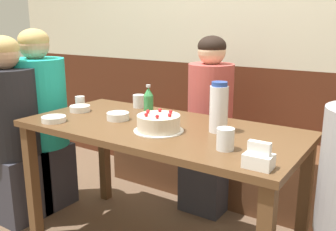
{
  "coord_description": "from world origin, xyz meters",
  "views": [
    {
      "loc": [
        1.11,
        -1.59,
        1.3
      ],
      "look_at": [
        0.02,
        0.05,
        0.8
      ],
      "focal_mm": 40.0,
      "sensor_mm": 36.0,
      "label": 1
    }
  ],
  "objects": [
    {
      "name": "glass_tumbler_short",
      "position": [
        -0.36,
        0.29,
        0.79
      ],
      "size": [
        0.08,
        0.08,
        0.08
      ],
      "color": "silver",
      "rests_on": "dining_table"
    },
    {
      "name": "back_wall",
      "position": [
        0.0,
        1.05,
        1.25
      ],
      "size": [
        4.8,
        0.04,
        2.5
      ],
      "color": "#4C2314",
      "rests_on": "ground_plane"
    },
    {
      "name": "glass_shot_small",
      "position": [
        0.46,
        -0.16,
        0.8
      ],
      "size": [
        0.08,
        0.08,
        0.1
      ],
      "color": "silver",
      "rests_on": "dining_table"
    },
    {
      "name": "soju_bottle",
      "position": [
        -0.17,
        0.13,
        0.84
      ],
      "size": [
        0.06,
        0.06,
        0.19
      ],
      "color": "#388E4C",
      "rests_on": "dining_table"
    },
    {
      "name": "bench_seat",
      "position": [
        0.0,
        0.83,
        0.23
      ],
      "size": [
        1.83,
        0.38,
        0.47
      ],
      "color": "#56331E",
      "rests_on": "ground_plane"
    },
    {
      "name": "birthday_cake",
      "position": [
        0.05,
        -0.08,
        0.79
      ],
      "size": [
        0.26,
        0.26,
        0.11
      ],
      "color": "white",
      "rests_on": "dining_table"
    },
    {
      "name": "bowl_soup_white",
      "position": [
        -0.6,
        -0.0,
        0.77
      ],
      "size": [
        0.13,
        0.13,
        0.04
      ],
      "color": "white",
      "rests_on": "dining_table"
    },
    {
      "name": "water_pitcher",
      "position": [
        0.31,
        0.08,
        0.88
      ],
      "size": [
        0.09,
        0.09,
        0.26
      ],
      "color": "white",
      "rests_on": "dining_table"
    },
    {
      "name": "napkin_holder",
      "position": [
        0.65,
        -0.28,
        0.79
      ],
      "size": [
        0.11,
        0.08,
        0.11
      ],
      "color": "white",
      "rests_on": "dining_table"
    },
    {
      "name": "person_grey_tee",
      "position": [
        -1.02,
        -0.22,
        0.6
      ],
      "size": [
        0.37,
        0.37,
        1.21
      ],
      "color": "#33333D",
      "rests_on": "ground_plane"
    },
    {
      "name": "bowl_rice_small",
      "position": [
        -0.55,
        -0.25,
        0.77
      ],
      "size": [
        0.14,
        0.14,
        0.03
      ],
      "color": "white",
      "rests_on": "dining_table"
    },
    {
      "name": "person_pale_blue_shirt",
      "position": [
        -0.01,
        0.62,
        0.56
      ],
      "size": [
        0.3,
        0.34,
        1.21
      ],
      "rotation": [
        0.0,
        0.0,
        -1.57
      ],
      "color": "#33333D",
      "rests_on": "ground_plane"
    },
    {
      "name": "bowl_side_dish",
      "position": [
        -0.27,
        -0.02,
        0.77
      ],
      "size": [
        0.13,
        0.13,
        0.04
      ],
      "color": "white",
      "rests_on": "dining_table"
    },
    {
      "name": "glass_water_tall",
      "position": [
        -0.69,
        0.09,
        0.79
      ],
      "size": [
        0.06,
        0.06,
        0.07
      ],
      "color": "silver",
      "rests_on": "dining_table"
    },
    {
      "name": "person_dark_striped",
      "position": [
        -1.02,
        0.02,
        0.62
      ],
      "size": [
        0.37,
        0.37,
        1.25
      ],
      "color": "#33333D",
      "rests_on": "ground_plane"
    },
    {
      "name": "dining_table",
      "position": [
        0.0,
        0.0,
        0.65
      ],
      "size": [
        1.52,
        0.72,
        0.75
      ],
      "color": "brown",
      "rests_on": "ground_plane"
    }
  ]
}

